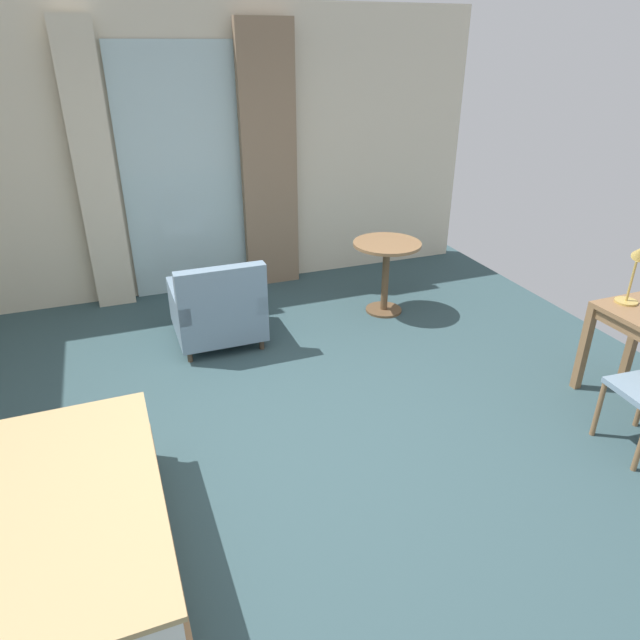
# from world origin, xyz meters

# --- Properties ---
(ground) EXTENTS (6.57, 6.72, 0.10)m
(ground) POSITION_xyz_m (0.00, 0.00, -0.05)
(ground) COLOR #334C51
(wall_back) EXTENTS (6.17, 0.12, 2.84)m
(wall_back) POSITION_xyz_m (0.00, 3.10, 1.42)
(wall_back) COLOR beige
(wall_back) RESTS_ON ground
(balcony_glass_door) EXTENTS (1.27, 0.02, 2.50)m
(balcony_glass_door) POSITION_xyz_m (-0.14, 3.02, 1.25)
(balcony_glass_door) COLOR silver
(balcony_glass_door) RESTS_ON ground
(curtain_panel_left) EXTENTS (0.37, 0.10, 2.70)m
(curtain_panel_left) POSITION_xyz_m (-1.00, 2.92, 1.35)
(curtain_panel_left) COLOR beige
(curtain_panel_left) RESTS_ON ground
(curtain_panel_right) EXTENTS (0.59, 0.10, 2.70)m
(curtain_panel_right) POSITION_xyz_m (0.71, 2.92, 1.35)
(curtain_panel_right) COLOR #897056
(curtain_panel_right) RESTS_ON ground
(desk_lamp) EXTENTS (0.30, 0.24, 0.44)m
(desk_lamp) POSITION_xyz_m (2.65, -0.09, 1.02)
(desk_lamp) COLOR tan
(desk_lamp) RESTS_ON writing_desk
(armchair_by_window) EXTENTS (0.76, 0.78, 0.82)m
(armchair_by_window) POSITION_xyz_m (-0.16, 1.69, 0.32)
(armchair_by_window) COLOR gray
(armchair_by_window) RESTS_ON ground
(round_cafe_table) EXTENTS (0.66, 0.66, 0.73)m
(round_cafe_table) POSITION_xyz_m (1.54, 1.76, 0.54)
(round_cafe_table) COLOR olive
(round_cafe_table) RESTS_ON ground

